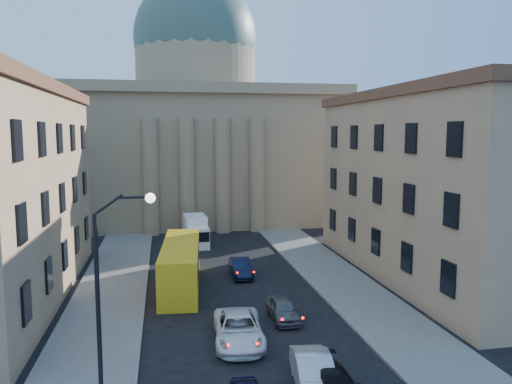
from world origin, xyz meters
TOP-DOWN VIEW (x-y plane):
  - sidewalk_left at (-8.50, 18.00)m, footprint 5.00×60.00m
  - sidewalk_right at (8.50, 18.00)m, footprint 5.00×60.00m
  - church at (0.00, 55.47)m, footprint 68.02×28.76m
  - building_right at (17.00, 22.00)m, footprint 11.60×26.60m
  - street_lamp at (-6.97, 8.00)m, footprint 2.62×0.44m
  - car_right_near at (1.74, 6.63)m, footprint 2.16×4.81m
  - car_left_mid at (-0.80, 12.23)m, footprint 2.97×5.75m
  - car_right_far at (2.37, 15.07)m, footprint 1.55×3.84m
  - car_right_distant at (1.28, 24.79)m, footprint 1.49×4.22m
  - city_bus at (-3.50, 22.99)m, footprint 3.50×11.60m
  - box_truck at (-1.48, 36.69)m, footprint 2.39×5.45m

SIDE VIEW (x-z plane):
  - sidewalk_left at x=-8.50m, z-range 0.00..0.15m
  - sidewalk_right at x=8.50m, z-range 0.00..0.15m
  - car_right_far at x=2.37m, z-range 0.00..1.30m
  - car_right_distant at x=1.28m, z-range 0.00..1.39m
  - car_right_near at x=1.74m, z-range 0.00..1.53m
  - car_left_mid at x=-0.80m, z-range 0.00..1.55m
  - box_truck at x=-1.48m, z-range -0.08..2.85m
  - city_bus at x=-3.50m, z-range 0.12..3.34m
  - street_lamp at x=-6.97m, z-range 0.87..9.70m
  - building_right at x=17.00m, z-range 0.07..14.77m
  - church at x=0.00m, z-range -6.42..30.18m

